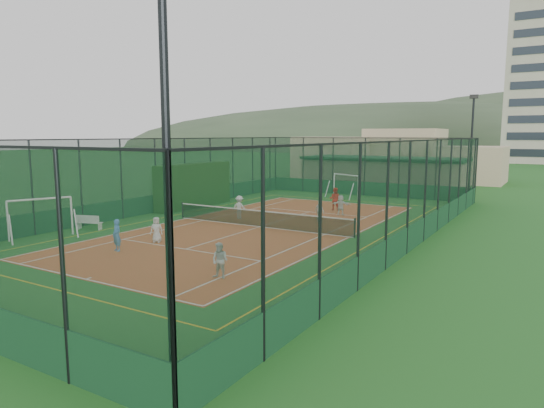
{
  "coord_description": "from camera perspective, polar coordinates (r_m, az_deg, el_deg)",
  "views": [
    {
      "loc": [
        14.7,
        -23.09,
        5.26
      ],
      "look_at": [
        0.12,
        1.19,
        1.2
      ],
      "focal_mm": 32.0,
      "sensor_mm": 36.0,
      "label": 1
    }
  ],
  "objects": [
    {
      "name": "ground",
      "position": [
        27.87,
        -1.47,
        -2.72
      ],
      "size": [
        300.0,
        300.0,
        0.0
      ],
      "primitive_type": "plane",
      "color": "#246121",
      "rests_on": "ground"
    },
    {
      "name": "court_slab",
      "position": [
        27.87,
        -1.47,
        -2.71
      ],
      "size": [
        11.17,
        23.97,
        0.01
      ],
      "primitive_type": "cube",
      "color": "#B85828",
      "rests_on": "ground"
    },
    {
      "name": "tennis_net",
      "position": [
        27.78,
        -1.48,
        -1.65
      ],
      "size": [
        11.67,
        0.12,
        1.06
      ],
      "primitive_type": null,
      "color": "black",
      "rests_on": "ground"
    },
    {
      "name": "perimeter_fence",
      "position": [
        27.51,
        -1.49,
        2.4
      ],
      "size": [
        18.12,
        34.12,
        5.0
      ],
      "primitive_type": null,
      "color": "black",
      "rests_on": "ground"
    },
    {
      "name": "floodlight_se",
      "position": [
        8.98,
        -12.13,
        0.72
      ],
      "size": [
        0.6,
        0.26,
        8.25
      ],
      "primitive_type": null,
      "color": "black",
      "rests_on": "ground"
    },
    {
      "name": "floodlight_ne",
      "position": [
        40.17,
        22.36,
        5.93
      ],
      "size": [
        0.6,
        0.26,
        8.25
      ],
      "primitive_type": null,
      "color": "black",
      "rests_on": "ground"
    },
    {
      "name": "clubhouse",
      "position": [
        47.57,
        12.91,
        3.51
      ],
      "size": [
        15.2,
        7.2,
        3.15
      ],
      "primitive_type": null,
      "color": "tan",
      "rests_on": "ground"
    },
    {
      "name": "distant_hills",
      "position": [
        173.79,
        26.25,
        5.59
      ],
      "size": [
        200.0,
        60.0,
        24.0
      ],
      "primitive_type": null,
      "color": "#384C33",
      "rests_on": "ground"
    },
    {
      "name": "hedge_left",
      "position": [
        35.84,
        -9.15,
        2.18
      ],
      "size": [
        1.09,
        7.3,
        3.19
      ],
      "primitive_type": "cube",
      "color": "black",
      "rests_on": "ground"
    },
    {
      "name": "white_bench",
      "position": [
        28.98,
        -20.67,
        -1.99
      ],
      "size": [
        1.54,
        0.83,
        0.84
      ],
      "primitive_type": null,
      "rotation": [
        0.0,
        0.0,
        0.3
      ],
      "color": "white",
      "rests_on": "ground"
    },
    {
      "name": "futsal_goal_near",
      "position": [
        27.51,
        -25.54,
        -1.55
      ],
      "size": [
        3.22,
        2.05,
        2.01
      ],
      "primitive_type": null,
      "rotation": [
        0.0,
        0.0,
        1.17
      ],
      "color": "white",
      "rests_on": "ground"
    },
    {
      "name": "futsal_goal_far",
      "position": [
        41.26,
        8.67,
        2.08
      ],
      "size": [
        3.07,
        1.97,
        1.92
      ],
      "primitive_type": null,
      "rotation": [
        0.0,
        0.0,
        -0.41
      ],
      "color": "white",
      "rests_on": "ground"
    },
    {
      "name": "child_near_left",
      "position": [
        24.47,
        -13.43,
        -2.96
      ],
      "size": [
        0.73,
        0.64,
        1.25
      ],
      "primitive_type": "imported",
      "rotation": [
        0.0,
        0.0,
        0.5
      ],
      "color": "white",
      "rests_on": "court_slab"
    },
    {
      "name": "child_near_mid",
      "position": [
        23.11,
        -17.8,
        -3.51
      ],
      "size": [
        0.6,
        0.46,
        1.47
      ],
      "primitive_type": "imported",
      "rotation": [
        0.0,
        0.0,
        -0.23
      ],
      "color": "#4985D1",
      "rests_on": "court_slab"
    },
    {
      "name": "child_near_right",
      "position": [
        17.98,
        -6.14,
        -6.64
      ],
      "size": [
        0.68,
        0.55,
        1.34
      ],
      "primitive_type": "imported",
      "rotation": [
        0.0,
        0.0,
        0.07
      ],
      "color": "silver",
      "rests_on": "court_slab"
    },
    {
      "name": "child_far_left",
      "position": [
        30.51,
        -3.85,
        -0.38
      ],
      "size": [
        1.01,
        0.67,
        1.46
      ],
      "primitive_type": "imported",
      "rotation": [
        0.0,
        0.0,
        3.28
      ],
      "color": "silver",
      "rests_on": "court_slab"
    },
    {
      "name": "child_far_right",
      "position": [
        29.54,
        5.61,
        -0.84
      ],
      "size": [
        0.83,
        0.59,
        1.3
      ],
      "primitive_type": "imported",
      "rotation": [
        0.0,
        0.0,
        2.75
      ],
      "color": "white",
      "rests_on": "court_slab"
    },
    {
      "name": "child_far_back",
      "position": [
        32.19,
        8.1,
        -0.11
      ],
      "size": [
        1.26,
        0.5,
        1.33
      ],
      "primitive_type": "imported",
      "rotation": [
        0.0,
        0.0,
        3.23
      ],
      "color": "white",
      "rests_on": "court_slab"
    },
    {
      "name": "coach",
      "position": [
        34.17,
        7.4,
        0.6
      ],
      "size": [
        0.87,
        0.73,
        1.59
      ],
      "primitive_type": "imported",
      "rotation": [
        0.0,
        0.0,
        3.32
      ],
      "color": "red",
      "rests_on": "court_slab"
    },
    {
      "name": "tennis_balls",
      "position": [
        29.41,
        -2.64,
        -2.07
      ],
      "size": [
        3.32,
        0.66,
        0.07
      ],
      "color": "#CCE033",
      "rests_on": "court_slab"
    }
  ]
}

